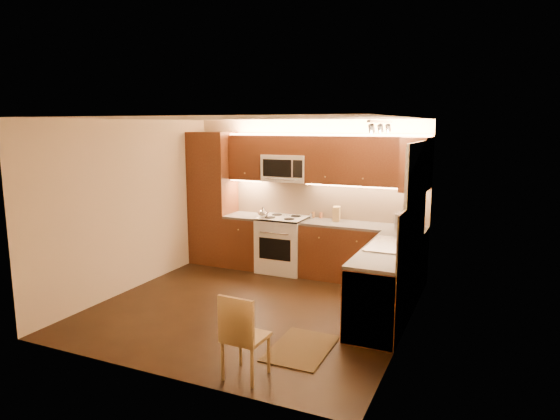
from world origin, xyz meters
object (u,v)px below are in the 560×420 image
at_px(soap_bottle, 416,232).
at_px(dining_chair, 246,335).
at_px(sink, 391,240).
at_px(knife_block, 336,214).
at_px(toaster_oven, 408,221).
at_px(stove, 283,244).
at_px(microwave, 286,168).
at_px(kettle, 263,212).

bearing_deg(soap_bottle, dining_chair, -95.81).
bearing_deg(sink, knife_block, 131.61).
bearing_deg(knife_block, toaster_oven, -15.86).
height_order(toaster_oven, soap_bottle, toaster_oven).
height_order(sink, knife_block, knife_block).
bearing_deg(stove, soap_bottle, -15.23).
bearing_deg(toaster_oven, microwave, 171.35).
distance_m(sink, toaster_oven, 1.15).
relative_size(toaster_oven, knife_block, 1.63).
distance_m(sink, soap_bottle, 0.57).
xyz_separation_m(sink, toaster_oven, (0.02, 1.15, 0.04)).
bearing_deg(sink, dining_chair, -112.58).
height_order(kettle, soap_bottle, kettle).
bearing_deg(kettle, microwave, 38.38).
xyz_separation_m(microwave, sink, (2.00, -1.26, -0.74)).
bearing_deg(microwave, soap_bottle, -18.39).
xyz_separation_m(kettle, toaster_oven, (2.29, 0.23, -0.00)).
bearing_deg(stove, dining_chair, -72.10).
xyz_separation_m(microwave, toaster_oven, (2.02, -0.11, -0.71)).
distance_m(toaster_oven, knife_block, 1.15).
xyz_separation_m(kettle, knife_block, (1.14, 0.34, 0.00)).
bearing_deg(dining_chair, toaster_oven, 77.18).
distance_m(microwave, toaster_oven, 2.14).
distance_m(microwave, soap_bottle, 2.47).
height_order(toaster_oven, dining_chair, toaster_oven).
relative_size(microwave, soap_bottle, 4.24).
bearing_deg(knife_block, sink, -58.33).
xyz_separation_m(stove, knife_block, (0.87, 0.14, 0.56)).
bearing_deg(stove, kettle, -142.89).
height_order(microwave, knife_block, microwave).
bearing_deg(sink, stove, 150.64).
height_order(sink, toaster_oven, toaster_oven).
relative_size(stove, soap_bottle, 5.13).
bearing_deg(sink, microwave, 147.79).
bearing_deg(microwave, knife_block, 0.54).
distance_m(microwave, sink, 2.48).
distance_m(kettle, knife_block, 1.19).
bearing_deg(stove, sink, -29.36).
xyz_separation_m(sink, dining_chair, (-0.92, -2.22, -0.55)).
xyz_separation_m(microwave, knife_block, (0.87, 0.01, -0.70)).
bearing_deg(kettle, toaster_oven, -7.61).
bearing_deg(toaster_oven, stove, 175.18).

